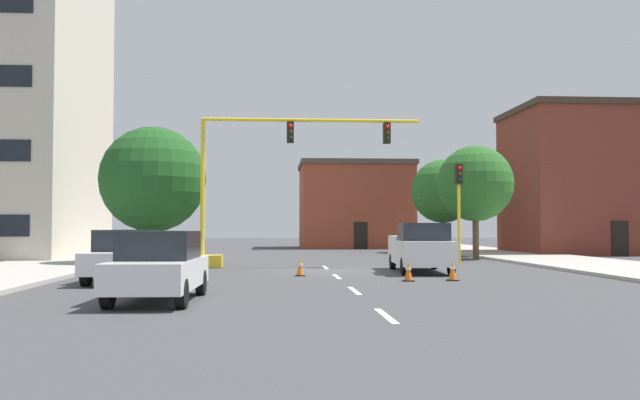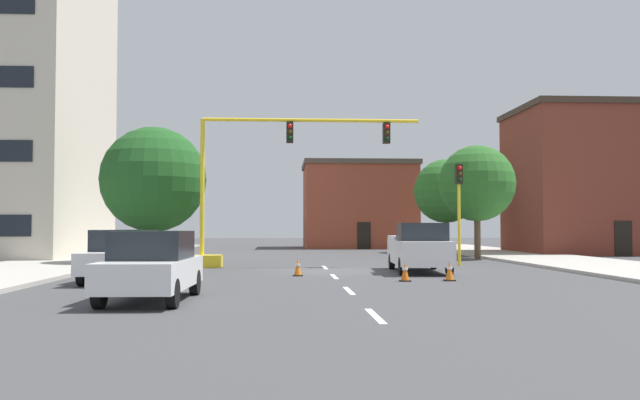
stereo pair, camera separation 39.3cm
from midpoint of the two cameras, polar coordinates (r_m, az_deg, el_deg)
The scene contains 20 objects.
ground_plane at distance 28.19m, azimuth 1.13°, elevation -6.00°, with size 160.00×160.00×0.00m, color #424244.
sidewalk_left at distance 37.58m, azimuth -19.47°, elevation -4.82°, with size 6.00×56.00×0.14m, color #B2ADA3.
sidewalk_right at distance 38.99m, azimuth 19.07°, elevation -4.73°, with size 6.00×56.00×0.14m, color #B2ADA3.
lane_stripe_seg_0 at distance 14.33m, azimuth 5.44°, elevation -9.64°, with size 0.16×2.40×0.01m, color silver.
lane_stripe_seg_1 at distance 19.75m, azimuth 3.02°, elevation -7.60°, with size 0.16×2.40×0.01m, color silver.
lane_stripe_seg_2 at distance 25.21m, azimuth 1.65°, elevation -6.44°, with size 0.16×2.40×0.01m, color silver.
lane_stripe_seg_3 at distance 30.68m, azimuth 0.77°, elevation -5.68°, with size 0.16×2.40×0.01m, color silver.
building_brick_center at distance 59.18m, azimuth 3.42°, elevation -0.43°, with size 9.65×8.33×7.38m.
building_row_right at distance 49.94m, azimuth 22.07°, elevation 1.53°, with size 10.39×8.52×9.95m.
traffic_signal_gantry at distance 31.17m, azimuth -6.78°, elevation -1.30°, with size 10.86×1.20×6.83m.
traffic_light_pole_right at distance 32.74m, azimuth 11.92°, elevation 0.75°, with size 0.32×0.47×4.80m.
tree_left_near at distance 34.20m, azimuth -13.48°, elevation 1.69°, with size 5.16×5.16×6.74m.
tree_right_far at distance 48.86m, azimuth 10.74°, elevation 0.73°, with size 4.52×4.52×6.61m.
tree_right_mid at distance 39.91m, azimuth 13.31°, elevation 1.36°, with size 4.36×4.36×6.50m.
pickup_truck_white at distance 27.90m, azimuth 8.69°, elevation -4.01°, with size 2.30×5.50×1.99m.
sedan_white_near_left at distance 23.58m, azimuth -15.67°, elevation -4.50°, with size 2.11×4.60×1.74m.
sedan_white_mid_left at distance 17.40m, azimuth -13.29°, elevation -5.36°, with size 2.01×4.56×1.74m.
traffic_cone_roadside_a at distance 23.66m, azimuth 11.29°, elevation -5.88°, with size 0.36×0.36×0.67m.
traffic_cone_roadside_b at distance 23.22m, azimuth 7.64°, elevation -6.00°, with size 0.36×0.36×0.65m.
traffic_cone_roadside_c at distance 25.49m, azimuth -1.43°, elevation -5.69°, with size 0.36×0.36×0.64m.
Camera 2 is at (-1.94, -28.06, 1.86)m, focal length 38.13 mm.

